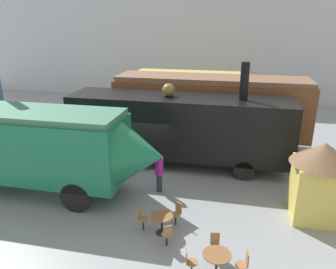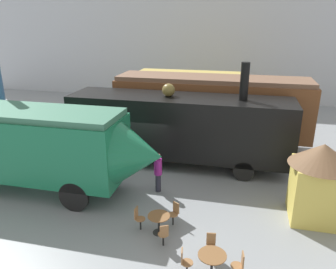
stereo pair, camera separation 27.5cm
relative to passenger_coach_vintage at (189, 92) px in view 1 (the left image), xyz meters
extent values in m
plane|color=gray|center=(-0.96, -8.51, -2.17)|extent=(80.00, 80.00, 0.00)
cube|color=#B2B7C1|center=(-0.96, 7.07, 2.33)|extent=(44.00, 0.15, 9.00)
cube|color=gold|center=(0.00, 0.00, -0.09)|extent=(7.79, 2.41, 2.52)
cube|color=tan|center=(0.00, 0.00, 1.29)|extent=(7.64, 2.22, 0.24)
cylinder|color=black|center=(2.34, -1.14, -1.54)|extent=(1.28, 0.12, 1.28)
cylinder|color=black|center=(2.34, 1.14, -1.54)|extent=(1.28, 0.12, 1.28)
cylinder|color=black|center=(-2.34, -1.14, -1.54)|extent=(1.28, 0.12, 1.28)
cylinder|color=black|center=(-2.34, 1.14, -1.54)|extent=(1.28, 0.12, 1.28)
cube|color=brown|center=(1.87, -4.37, 0.17)|extent=(10.89, 2.67, 2.97)
cube|color=brown|center=(1.87, -4.37, 1.78)|extent=(10.67, 2.46, 0.24)
cylinder|color=black|center=(5.14, -5.65, -1.51)|extent=(1.32, 0.12, 1.32)
cylinder|color=black|center=(5.14, -3.10, -1.51)|extent=(1.32, 0.12, 1.32)
cylinder|color=black|center=(-1.40, -5.65, -1.51)|extent=(1.32, 0.12, 1.32)
cylinder|color=black|center=(-1.40, -3.10, -1.51)|extent=(1.32, 0.12, 1.32)
cube|color=black|center=(0.60, -7.38, -0.09)|extent=(10.98, 2.58, 2.93)
cylinder|color=black|center=(3.62, -7.38, 2.25)|extent=(0.40, 0.40, 1.75)
sphere|color=brown|center=(0.05, -7.38, 1.67)|extent=(0.64, 0.64, 0.64)
cylinder|color=black|center=(3.89, -8.61, -1.70)|extent=(0.95, 0.12, 0.95)
cylinder|color=black|center=(3.89, -6.14, -1.70)|extent=(0.95, 0.12, 0.95)
cylinder|color=black|center=(-2.69, -8.61, -1.70)|extent=(0.95, 0.12, 0.95)
cylinder|color=black|center=(-2.69, -6.14, -1.70)|extent=(0.95, 0.12, 0.95)
cube|color=#196B47|center=(-4.76, -11.46, -0.07)|extent=(7.59, 2.59, 2.61)
cone|color=#196B47|center=(-0.11, -11.46, -0.07)|extent=(1.71, 2.46, 2.46)
cube|color=#366B54|center=(-4.76, -11.46, 1.36)|extent=(7.44, 2.39, 0.24)
cylinder|color=black|center=(-2.48, -12.69, -1.56)|extent=(1.24, 0.12, 1.24)
cylinder|color=black|center=(-2.48, -10.22, -1.56)|extent=(1.24, 0.12, 1.24)
cylinder|color=black|center=(-7.03, -10.22, -1.56)|extent=(1.24, 0.12, 1.24)
cylinder|color=black|center=(1.09, -13.28, -2.16)|extent=(0.44, 0.44, 0.02)
cylinder|color=black|center=(1.09, -13.28, -1.83)|extent=(0.08, 0.08, 0.66)
cylinder|color=brown|center=(1.09, -13.28, -1.48)|extent=(0.78, 0.78, 0.03)
cylinder|color=black|center=(3.10, -14.93, -1.79)|extent=(0.08, 0.08, 0.72)
cylinder|color=brown|center=(3.10, -14.93, -1.42)|extent=(0.83, 0.83, 0.03)
cylinder|color=black|center=(1.47, -12.70, -1.96)|extent=(0.06, 0.06, 0.42)
cylinder|color=olive|center=(1.47, -12.70, -1.74)|extent=(0.36, 0.36, 0.03)
cube|color=olive|center=(1.55, -12.58, -1.51)|extent=(0.26, 0.19, 0.42)
cylinder|color=black|center=(0.40, -13.24, -1.96)|extent=(0.06, 0.06, 0.42)
cylinder|color=olive|center=(0.40, -13.24, -1.74)|extent=(0.36, 0.36, 0.03)
cube|color=olive|center=(0.24, -13.23, -1.51)|extent=(0.06, 0.29, 0.42)
cylinder|color=black|center=(1.40, -13.90, -1.96)|extent=(0.06, 0.06, 0.42)
cylinder|color=olive|center=(1.40, -13.90, -1.74)|extent=(0.36, 0.36, 0.03)
cube|color=olive|center=(1.46, -14.04, -1.51)|extent=(0.28, 0.16, 0.42)
cylinder|color=olive|center=(3.81, -14.83, -1.74)|extent=(0.36, 0.36, 0.03)
cube|color=olive|center=(3.96, -14.81, -1.51)|extent=(0.08, 0.29, 0.42)
cylinder|color=black|center=(3.00, -14.22, -1.96)|extent=(0.06, 0.06, 0.42)
cylinder|color=olive|center=(3.00, -14.22, -1.74)|extent=(0.36, 0.36, 0.03)
cube|color=olive|center=(2.98, -14.07, -1.51)|extent=(0.29, 0.08, 0.42)
cylinder|color=black|center=(2.39, -15.03, -1.96)|extent=(0.06, 0.06, 0.42)
cylinder|color=olive|center=(2.39, -15.03, -1.74)|extent=(0.36, 0.36, 0.03)
cube|color=olive|center=(2.24, -15.05, -1.51)|extent=(0.08, 0.29, 0.42)
cylinder|color=#262633|center=(0.30, -10.42, -1.77)|extent=(0.24, 0.24, 0.81)
cylinder|color=#8C1E7A|center=(0.30, -10.42, -1.00)|extent=(0.34, 0.34, 0.72)
sphere|color=tan|center=(0.30, -10.42, -0.53)|extent=(0.23, 0.23, 0.23)
cube|color=#DBC151|center=(6.54, -11.04, -1.07)|extent=(1.80, 1.80, 2.20)
cone|color=brown|center=(6.54, -11.04, 0.43)|extent=(2.34, 2.34, 0.80)
camera|label=1|loc=(3.35, -22.73, 4.99)|focal=35.00mm
camera|label=2|loc=(3.62, -22.67, 4.99)|focal=35.00mm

